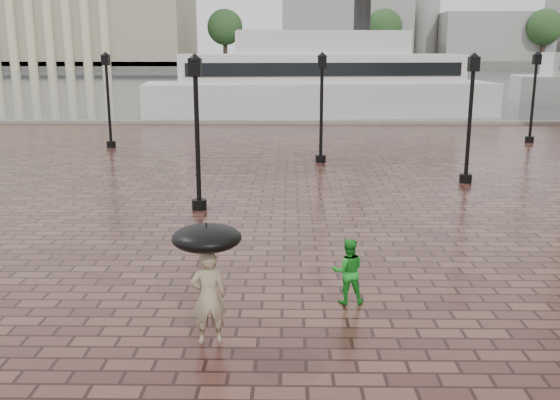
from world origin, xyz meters
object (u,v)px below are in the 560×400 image
Objects in this scene: street_lamps at (332,108)px; child_pedestrian at (348,271)px; ferry_near at (320,81)px; adult_pedestrian at (208,297)px.

street_lamps is 17.15× the size of child_pedestrian.
child_pedestrian is 34.05m from ferry_near.
adult_pedestrian is 0.06× the size of ferry_near.
child_pedestrian is at bearing -156.16° from adult_pedestrian.
child_pedestrian is at bearing -98.03° from ferry_near.
adult_pedestrian is 1.26× the size of child_pedestrian.
street_lamps is 14.69m from child_pedestrian.
ferry_near reaches higher than adult_pedestrian.
adult_pedestrian is 2.93m from child_pedestrian.
street_lamps reaches higher than child_pedestrian.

